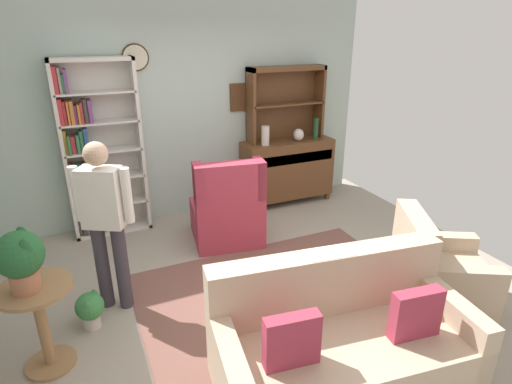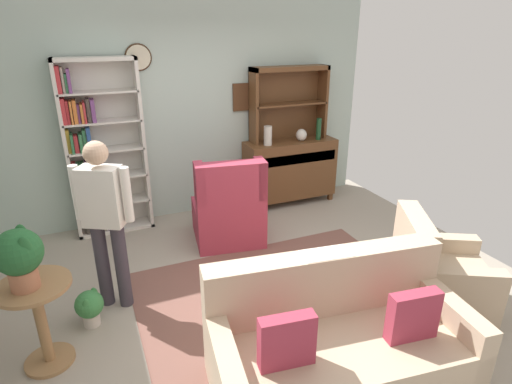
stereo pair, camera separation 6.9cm
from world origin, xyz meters
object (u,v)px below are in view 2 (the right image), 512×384
potted_plant_large (19,255)px  wingback_chair (229,212)px  plant_stand (40,315)px  vase_tall (268,136)px  armchair_floral (437,277)px  bookshelf (99,154)px  couch_floral (337,345)px  vase_round (301,135)px  sideboard (290,169)px  person_reading (105,215)px  potted_plant_small (90,306)px  bottle_wine (319,129)px  sideboard_hutch (288,93)px

potted_plant_large → wingback_chair: bearing=34.0°
wingback_chair → plant_stand: bearing=-146.2°
vase_tall → armchair_floral: size_ratio=0.25×
armchair_floral → potted_plant_large: 3.42m
potted_plant_large → bookshelf: bearing=73.3°
wingback_chair → couch_floral: bearing=-90.1°
vase_round → plant_stand: vase_round is taller
vase_round → plant_stand: size_ratio=0.24×
sideboard → couch_floral: size_ratio=0.69×
plant_stand → person_reading: 0.92m
couch_floral → wingback_chair: size_ratio=1.81×
vase_tall → wingback_chair: 1.29m
wingback_chair → potted_plant_large: (-1.96, -1.32, 0.58)m
vase_tall → potted_plant_large: bearing=-143.8°
bookshelf → potted_plant_small: size_ratio=6.39×
couch_floral → wingback_chair: (0.00, 2.30, 0.07)m
sideboard → armchair_floral: 2.71m
bottle_wine → armchair_floral: 2.74m
vase_tall → vase_round: bearing=1.5°
potted_plant_small → bookshelf: bearing=80.6°
vase_round → bottle_wine: bearing=-4.9°
vase_round → potted_plant_small: vase_round is taller
couch_floral → armchair_floral: couch_floral is taller
vase_round → potted_plant_large: bearing=-148.1°
potted_plant_small → person_reading: person_reading is taller
potted_plant_large → potted_plant_small: potted_plant_large is taller
bookshelf → sideboard: 2.57m
sideboard_hutch → armchair_floral: bearing=-87.7°
bottle_wine → potted_plant_large: size_ratio=0.67×
plant_stand → person_reading: bearing=45.0°
bookshelf → vase_tall: bearing=-4.3°
potted_plant_small → vase_round: bearing=29.9°
plant_stand → potted_plant_large: size_ratio=1.58×
sideboard → wingback_chair: size_ratio=1.24×
plant_stand → potted_plant_large: 0.53m
bottle_wine → plant_stand: (-3.54, -2.01, -0.64)m
vase_round → armchair_floral: vase_round is taller
sideboard_hutch → wingback_chair: size_ratio=1.05×
vase_tall → couch_floral: size_ratio=0.14×
armchair_floral → vase_tall: bearing=100.9°
bottle_wine → wingback_chair: bearing=-156.0°
sideboard → plant_stand: sideboard is taller
vase_tall → vase_round: (0.52, 0.01, -0.05)m
bookshelf → plant_stand: bookshelf is taller
bookshelf → potted_plant_large: bookshelf is taller
vase_tall → potted_plant_small: vase_tall is taller
bottle_wine → wingback_chair: (-1.61, -0.72, -0.69)m
sideboard_hutch → vase_round: sideboard_hutch is taller
couch_floral → wingback_chair: 2.30m
sideboard_hutch → plant_stand: sideboard_hutch is taller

